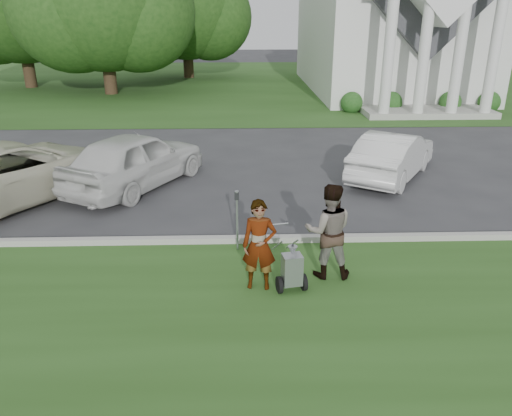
{
  "coord_description": "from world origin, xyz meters",
  "views": [
    {
      "loc": [
        -0.08,
        -9.33,
        4.72
      ],
      "look_at": [
        0.21,
        0.0,
        1.03
      ],
      "focal_mm": 35.0,
      "sensor_mm": 36.0,
      "label": 1
    }
  ],
  "objects_px": {
    "parking_meter_near": "(237,213)",
    "car_a": "(14,171)",
    "tree_left": "(102,4)",
    "car_b": "(135,160)",
    "striping_cart": "(292,270)",
    "person_right": "(328,232)",
    "tree_back": "(186,11)",
    "car_d": "(392,155)",
    "person_left": "(259,246)"
  },
  "relations": [
    {
      "from": "striping_cart",
      "to": "car_d",
      "type": "relative_size",
      "value": 0.26
    },
    {
      "from": "tree_back",
      "to": "car_b",
      "type": "relative_size",
      "value": 2.01
    },
    {
      "from": "tree_left",
      "to": "parking_meter_near",
      "type": "distance_m",
      "value": 23.54
    },
    {
      "from": "striping_cart",
      "to": "person_right",
      "type": "xyz_separation_m",
      "value": [
        0.72,
        0.54,
        0.5
      ]
    },
    {
      "from": "tree_back",
      "to": "car_a",
      "type": "height_order",
      "value": "tree_back"
    },
    {
      "from": "car_a",
      "to": "car_b",
      "type": "relative_size",
      "value": 1.21
    },
    {
      "from": "parking_meter_near",
      "to": "car_d",
      "type": "bearing_deg",
      "value": 46.16
    },
    {
      "from": "striping_cart",
      "to": "car_d",
      "type": "bearing_deg",
      "value": 49.99
    },
    {
      "from": "striping_cart",
      "to": "parking_meter_near",
      "type": "xyz_separation_m",
      "value": [
        -0.98,
        1.7,
        0.42
      ]
    },
    {
      "from": "tree_left",
      "to": "car_b",
      "type": "relative_size",
      "value": 2.23
    },
    {
      "from": "parking_meter_near",
      "to": "car_a",
      "type": "bearing_deg",
      "value": 151.38
    },
    {
      "from": "striping_cart",
      "to": "car_b",
      "type": "xyz_separation_m",
      "value": [
        -3.89,
        5.88,
        0.39
      ]
    },
    {
      "from": "tree_back",
      "to": "car_b",
      "type": "distance_m",
      "value": 25.91
    },
    {
      "from": "person_right",
      "to": "parking_meter_near",
      "type": "xyz_separation_m",
      "value": [
        -1.7,
        1.16,
        -0.08
      ]
    },
    {
      "from": "tree_back",
      "to": "striping_cart",
      "type": "height_order",
      "value": "tree_back"
    },
    {
      "from": "tree_back",
      "to": "tree_left",
      "type": "bearing_deg",
      "value": -116.57
    },
    {
      "from": "tree_back",
      "to": "person_right",
      "type": "distance_m",
      "value": 31.66
    },
    {
      "from": "parking_meter_near",
      "to": "car_b",
      "type": "bearing_deg",
      "value": 124.78
    },
    {
      "from": "striping_cart",
      "to": "person_left",
      "type": "distance_m",
      "value": 0.73
    },
    {
      "from": "striping_cart",
      "to": "person_left",
      "type": "xyz_separation_m",
      "value": [
        -0.58,
        0.14,
        0.42
      ]
    },
    {
      "from": "person_right",
      "to": "parking_meter_near",
      "type": "distance_m",
      "value": 2.06
    },
    {
      "from": "tree_back",
      "to": "car_b",
      "type": "bearing_deg",
      "value": -87.93
    },
    {
      "from": "tree_left",
      "to": "tree_back",
      "type": "relative_size",
      "value": 1.11
    },
    {
      "from": "tree_left",
      "to": "car_d",
      "type": "relative_size",
      "value": 2.5
    },
    {
      "from": "striping_cart",
      "to": "car_d",
      "type": "xyz_separation_m",
      "value": [
        3.67,
        6.54,
        0.28
      ]
    },
    {
      "from": "car_d",
      "to": "tree_left",
      "type": "bearing_deg",
      "value": -20.81
    },
    {
      "from": "tree_left",
      "to": "car_a",
      "type": "xyz_separation_m",
      "value": [
        1.92,
        -18.56,
        -4.31
      ]
    },
    {
      "from": "striping_cart",
      "to": "person_right",
      "type": "height_order",
      "value": "person_right"
    },
    {
      "from": "tree_back",
      "to": "car_d",
      "type": "distance_m",
      "value": 26.65
    },
    {
      "from": "tree_back",
      "to": "parking_meter_near",
      "type": "bearing_deg",
      "value": -82.67
    },
    {
      "from": "car_b",
      "to": "car_d",
      "type": "bearing_deg",
      "value": -147.03
    },
    {
      "from": "car_a",
      "to": "car_b",
      "type": "bearing_deg",
      "value": -128.51
    },
    {
      "from": "parking_meter_near",
      "to": "car_d",
      "type": "relative_size",
      "value": 0.31
    },
    {
      "from": "car_a",
      "to": "car_b",
      "type": "height_order",
      "value": "car_b"
    },
    {
      "from": "parking_meter_near",
      "to": "car_a",
      "type": "distance_m",
      "value": 6.73
    },
    {
      "from": "tree_left",
      "to": "tree_back",
      "type": "xyz_separation_m",
      "value": [
        4.0,
        8.0,
        -0.38
      ]
    },
    {
      "from": "car_b",
      "to": "tree_back",
      "type": "bearing_deg",
      "value": -59.92
    },
    {
      "from": "tree_back",
      "to": "parking_meter_near",
      "type": "distance_m",
      "value": 30.28
    },
    {
      "from": "person_right",
      "to": "car_a",
      "type": "relative_size",
      "value": 0.32
    },
    {
      "from": "person_left",
      "to": "person_right",
      "type": "distance_m",
      "value": 1.36
    },
    {
      "from": "car_b",
      "to": "car_d",
      "type": "relative_size",
      "value": 1.12
    },
    {
      "from": "car_d",
      "to": "parking_meter_near",
      "type": "bearing_deg",
      "value": 78.97
    },
    {
      "from": "person_left",
      "to": "car_d",
      "type": "distance_m",
      "value": 7.69
    },
    {
      "from": "striping_cart",
      "to": "person_left",
      "type": "relative_size",
      "value": 0.65
    },
    {
      "from": "tree_left",
      "to": "car_a",
      "type": "height_order",
      "value": "tree_left"
    },
    {
      "from": "striping_cart",
      "to": "person_right",
      "type": "bearing_deg",
      "value": 25.93
    },
    {
      "from": "parking_meter_near",
      "to": "car_b",
      "type": "relative_size",
      "value": 0.28
    },
    {
      "from": "parking_meter_near",
      "to": "car_b",
      "type": "height_order",
      "value": "car_b"
    },
    {
      "from": "tree_left",
      "to": "car_a",
      "type": "relative_size",
      "value": 1.84
    },
    {
      "from": "tree_back",
      "to": "striping_cart",
      "type": "xyz_separation_m",
      "value": [
        4.81,
        -31.48,
        -4.31
      ]
    }
  ]
}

